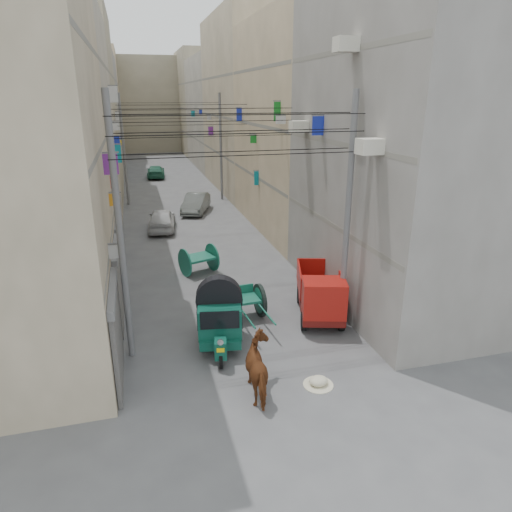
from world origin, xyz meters
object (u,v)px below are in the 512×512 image
object	(u,v)px
mini_truck	(321,298)
second_cart	(199,259)
horse	(262,369)
distant_car_grey	(196,203)
tonga_cart	(245,302)
distant_car_white	(162,219)
distant_car_green	(156,172)
auto_rickshaw	(220,315)
feed_sack	(318,381)

from	to	relation	value
mini_truck	second_cart	xyz separation A→B (m)	(-3.59, 5.85, -0.21)
horse	distant_car_grey	bearing A→B (deg)	-92.15
tonga_cart	distant_car_grey	size ratio (longest dim) A/B	0.71
tonga_cart	distant_car_white	world-z (taller)	distant_car_white
mini_truck	distant_car_green	xyz separation A→B (m)	(-3.97, 32.96, -0.31)
tonga_cart	horse	world-z (taller)	horse
auto_rickshaw	distant_car_green	bearing A→B (deg)	100.21
distant_car_grey	distant_car_white	bearing A→B (deg)	-104.30
tonga_cart	mini_truck	world-z (taller)	mini_truck
distant_car_green	mini_truck	bearing A→B (deg)	100.93
tonga_cart	second_cart	bearing A→B (deg)	96.94
auto_rickshaw	distant_car_grey	distance (m)	18.41
second_cart	distant_car_white	xyz separation A→B (m)	(-1.12, 7.80, -0.04)
feed_sack	distant_car_white	world-z (taller)	distant_car_white
auto_rickshaw	horse	distance (m)	2.93
auto_rickshaw	feed_sack	world-z (taller)	auto_rickshaw
auto_rickshaw	feed_sack	size ratio (longest dim) A/B	5.03
feed_sack	distant_car_green	world-z (taller)	distant_car_green
distant_car_white	distant_car_grey	xyz separation A→B (m)	(2.62, 3.90, -0.00)
distant_car_grey	mini_truck	bearing A→B (deg)	-63.57
second_cart	feed_sack	bearing A→B (deg)	-97.16
tonga_cart	distant_car_green	distance (m)	32.07
auto_rickshaw	horse	xyz separation A→B (m)	(0.62, -2.85, -0.30)
mini_truck	distant_car_white	distance (m)	14.45
second_cart	horse	distance (m)	9.49
distant_car_white	distant_car_green	xyz separation A→B (m)	(0.75, 19.31, -0.06)
horse	distant_car_white	world-z (taller)	horse
distant_car_grey	horse	bearing A→B (deg)	-73.47
feed_sack	distant_car_white	bearing A→B (deg)	100.26
horse	distant_car_white	distance (m)	17.34
auto_rickshaw	distant_car_grey	xyz separation A→B (m)	(1.76, 18.32, -0.43)
distant_car_grey	distant_car_green	bearing A→B (deg)	116.56
mini_truck	distant_car_green	size ratio (longest dim) A/B	0.88
distant_car_grey	distant_car_green	xyz separation A→B (m)	(-1.88, 15.41, -0.06)
feed_sack	tonga_cart	bearing A→B (deg)	102.55
auto_rickshaw	tonga_cart	world-z (taller)	auto_rickshaw
second_cart	feed_sack	xyz separation A→B (m)	(2.01, -9.53, -0.56)
feed_sack	horse	world-z (taller)	horse
auto_rickshaw	second_cart	distance (m)	6.64
feed_sack	horse	xyz separation A→B (m)	(-1.66, 0.05, 0.66)
distant_car_green	distant_car_grey	bearing A→B (deg)	101.00
second_cart	distant_car_white	size ratio (longest dim) A/B	0.47
auto_rickshaw	feed_sack	xyz separation A→B (m)	(2.28, -2.90, -0.96)
auto_rickshaw	distant_car_white	world-z (taller)	auto_rickshaw
distant_car_green	horse	bearing A→B (deg)	95.21
auto_rickshaw	distant_car_white	bearing A→B (deg)	103.42
horse	distant_car_green	size ratio (longest dim) A/B	0.46
distant_car_grey	distant_car_green	distance (m)	15.52
feed_sack	distant_car_green	bearing A→B (deg)	93.73
mini_truck	horse	size ratio (longest dim) A/B	1.94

